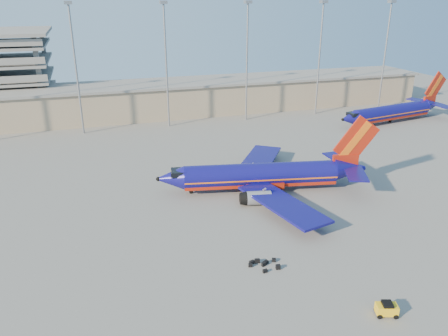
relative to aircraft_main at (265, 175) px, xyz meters
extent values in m
plane|color=slate|center=(-2.52, -3.61, -2.58)|extent=(220.00, 220.00, 0.00)
cube|color=tan|center=(7.48, 54.39, 1.42)|extent=(120.00, 15.00, 8.00)
cube|color=slate|center=(7.48, 54.39, 5.62)|extent=(122.00, 16.00, 0.60)
cylinder|color=gray|center=(-27.52, 42.39, 11.42)|extent=(0.44, 0.44, 28.00)
cube|color=gray|center=(-27.52, 42.39, 25.72)|extent=(1.60, 1.60, 0.70)
cylinder|color=gray|center=(-7.52, 42.39, 11.42)|extent=(0.44, 0.44, 28.00)
cube|color=gray|center=(-7.52, 42.39, 25.72)|extent=(1.60, 1.60, 0.70)
cylinder|color=gray|center=(12.48, 42.39, 11.42)|extent=(0.44, 0.44, 28.00)
cube|color=gray|center=(12.48, 42.39, 25.72)|extent=(1.60, 1.60, 0.70)
cylinder|color=gray|center=(32.48, 42.39, 11.42)|extent=(0.44, 0.44, 28.00)
cube|color=gray|center=(32.48, 42.39, 25.72)|extent=(1.60, 1.60, 0.70)
cylinder|color=gray|center=(52.48, 42.39, 11.42)|extent=(0.44, 0.44, 28.00)
cube|color=gray|center=(52.48, 42.39, 25.72)|extent=(1.60, 1.60, 0.70)
cylinder|color=navy|center=(-0.84, 0.17, 0.16)|extent=(24.66, 8.46, 3.76)
cube|color=#AA200D|center=(-0.84, 0.17, -0.80)|extent=(24.52, 7.76, 1.32)
cube|color=orange|center=(-0.84, 0.17, -0.09)|extent=(24.67, 8.50, 0.22)
cone|color=navy|center=(-14.90, 2.97, 0.16)|extent=(4.92, 4.52, 3.76)
cube|color=black|center=(-13.60, 2.71, 1.13)|extent=(2.91, 3.07, 0.81)
cone|color=navy|center=(13.72, -2.73, 0.52)|extent=(5.92, 4.72, 3.76)
cube|color=#AA200D|center=(12.92, -2.57, 1.89)|extent=(4.30, 1.38, 2.24)
cube|color=#AA200D|center=(14.32, -2.85, 5.45)|extent=(7.38, 1.78, 8.11)
cube|color=orange|center=(14.12, -2.81, 5.45)|extent=(4.95, 1.39, 6.36)
cube|color=navy|center=(13.99, 0.74, 1.08)|extent=(3.13, 6.54, 0.22)
cube|color=navy|center=(12.64, -6.04, 1.08)|extent=(5.37, 7.18, 0.22)
cube|color=navy|center=(2.40, 8.64, -0.75)|extent=(13.25, 15.80, 0.36)
cube|color=navy|center=(-1.09, -8.90, -0.75)|extent=(8.43, 16.49, 0.36)
cube|color=#AA200D|center=(-0.34, 0.07, -1.21)|extent=(6.76, 5.08, 1.02)
cylinder|color=gray|center=(-1.00, 5.59, -1.41)|extent=(4.01, 2.81, 2.13)
cylinder|color=gray|center=(-3.07, -4.78, -1.41)|extent=(4.01, 2.81, 2.13)
cylinder|color=gray|center=(-11.81, 2.35, -2.02)|extent=(0.29, 0.29, 1.12)
cylinder|color=black|center=(-11.81, 2.35, -2.26)|extent=(0.69, 0.38, 0.65)
cylinder|color=black|center=(1.17, 2.46, -2.15)|extent=(0.95, 0.72, 0.85)
cylinder|color=black|center=(0.14, -2.72, -2.15)|extent=(0.95, 0.72, 0.85)
cylinder|color=navy|center=(46.05, 28.73, 0.07)|extent=(23.83, 7.53, 3.63)
cube|color=#AA200D|center=(46.05, 28.73, -0.86)|extent=(23.71, 6.85, 1.28)
cube|color=orange|center=(46.05, 28.73, -0.18)|extent=(23.83, 7.57, 0.22)
cone|color=navy|center=(32.41, 26.41, 0.07)|extent=(4.67, 4.27, 3.63)
cube|color=black|center=(33.67, 26.62, 1.00)|extent=(2.75, 2.91, 0.79)
cone|color=navy|center=(60.18, 31.13, 0.41)|extent=(5.64, 4.44, 3.63)
cube|color=#AA200D|center=(59.40, 31.00, 1.74)|extent=(4.15, 1.22, 2.16)
cube|color=#AA200D|center=(60.76, 31.23, 5.17)|extent=(7.15, 1.52, 7.83)
cube|color=orange|center=(60.57, 31.20, 5.17)|extent=(4.79, 1.21, 6.14)
cube|color=navy|center=(59.23, 34.35, 0.95)|extent=(5.05, 6.92, 0.22)
cube|color=navy|center=(60.35, 27.78, 0.95)|extent=(3.20, 6.40, 0.22)
cylinder|color=black|center=(46.05, 28.73, -2.14)|extent=(0.79, 0.79, 0.88)
cube|color=yellow|center=(-0.32, -31.54, -1.85)|extent=(2.32, 1.76, 0.98)
cube|color=black|center=(-0.32, -31.54, -1.26)|extent=(1.27, 1.33, 0.34)
cylinder|color=black|center=(-0.89, -30.78, -2.33)|extent=(0.54, 0.33, 0.51)
cylinder|color=black|center=(-1.23, -31.80, -2.33)|extent=(0.54, 0.33, 0.51)
cylinder|color=black|center=(0.59, -31.28, -2.33)|extent=(0.54, 0.33, 0.51)
cylinder|color=black|center=(0.25, -32.30, -2.33)|extent=(0.54, 0.33, 0.51)
cube|color=black|center=(-10.08, -19.67, -2.37)|extent=(0.53, 0.40, 0.42)
cube|color=black|center=(-8.87, -21.22, -2.40)|extent=(0.59, 0.39, 0.37)
cube|color=black|center=(-7.20, -21.06, -2.31)|extent=(0.59, 0.50, 0.54)
cube|color=black|center=(-8.54, -20.00, -2.35)|extent=(0.58, 0.43, 0.47)
cube|color=black|center=(-8.15, -19.63, -2.39)|extent=(0.75, 0.63, 0.38)
cube|color=black|center=(-7.03, -19.49, -2.39)|extent=(0.59, 0.56, 0.39)
cube|color=black|center=(-9.70, -19.13, -2.39)|extent=(0.69, 0.48, 0.39)
cube|color=black|center=(-9.02, -19.13, -2.34)|extent=(0.68, 0.47, 0.49)
camera|label=1|loc=(-26.20, -59.85, 26.71)|focal=35.00mm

